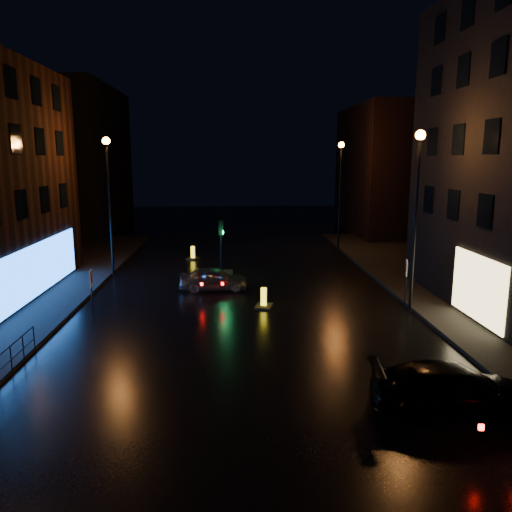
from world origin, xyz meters
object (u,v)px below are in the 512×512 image
object	(u,v)px
silver_hatchback	(214,279)
dark_sedan	(455,389)
traffic_signal	(221,268)
bollard_near	(264,303)
road_sign_left	(91,283)
road_sign_right	(406,272)
bollard_far	(193,256)

from	to	relation	value
silver_hatchback	dark_sedan	world-z (taller)	dark_sedan
traffic_signal	bollard_near	xyz separation A→B (m)	(2.18, -6.78, -0.29)
silver_hatchback	road_sign_left	world-z (taller)	road_sign_left
silver_hatchback	bollard_near	world-z (taller)	silver_hatchback
road_sign_right	bollard_far	bearing A→B (deg)	-32.70
bollard_near	road_sign_right	distance (m)	7.08
traffic_signal	dark_sedan	xyz separation A→B (m)	(6.94, -17.27, 0.19)
bollard_near	road_sign_left	bearing A→B (deg)	-152.99
silver_hatchback	road_sign_right	xyz separation A→B (m)	(9.46, -3.62, 1.10)
bollard_near	road_sign_right	xyz separation A→B (m)	(6.91, -0.21, 1.52)
dark_sedan	bollard_far	distance (m)	24.38
dark_sedan	bollard_far	world-z (taller)	dark_sedan
bollard_near	silver_hatchback	bearing A→B (deg)	142.04
traffic_signal	dark_sedan	world-z (taller)	traffic_signal
silver_hatchback	dark_sedan	xyz separation A→B (m)	(7.30, -13.90, 0.05)
bollard_near	bollard_far	size ratio (longest dim) A/B	1.03
silver_hatchback	road_sign_left	bearing A→B (deg)	133.99
traffic_signal	silver_hatchback	bearing A→B (deg)	-96.18
bollard_far	traffic_signal	bearing A→B (deg)	-51.49
road_sign_left	road_sign_right	size ratio (longest dim) A/B	1.00
bollard_near	road_sign_right	world-z (taller)	road_sign_right
bollard_far	dark_sedan	bearing A→B (deg)	-51.52
silver_hatchback	bollard_far	size ratio (longest dim) A/B	3.03
bollard_near	road_sign_right	bearing A→B (deg)	13.57
dark_sedan	bollard_near	bearing A→B (deg)	30.49
traffic_signal	silver_hatchback	distance (m)	3.39
silver_hatchback	traffic_signal	bearing A→B (deg)	-6.06
traffic_signal	road_sign_left	xyz separation A→B (m)	(-5.59, -8.39, 1.22)
bollard_near	road_sign_left	world-z (taller)	road_sign_left
dark_sedan	road_sign_right	bearing A→B (deg)	-5.74
bollard_near	dark_sedan	bearing A→B (deg)	-50.32
silver_hatchback	road_sign_right	world-z (taller)	road_sign_right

